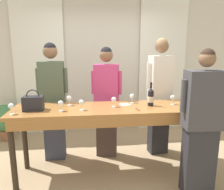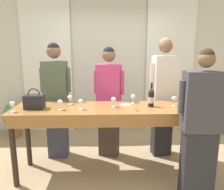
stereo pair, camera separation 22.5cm
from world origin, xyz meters
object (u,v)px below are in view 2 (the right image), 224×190
(wine_bottle, at_px, (151,98))
(wine_glass_center_right, at_px, (196,103))
(host_pouring, at_px, (200,127))
(tasting_bar, at_px, (112,116))
(wine_glass_front_right, at_px, (12,104))
(handbag, at_px, (34,101))
(guest_cream_sweater, at_px, (163,96))
(wine_glass_front_mid, at_px, (29,97))
(wine_glass_near_host, at_px, (133,97))
(guest_olive_jacket, at_px, (56,100))
(wine_glass_center_left, at_px, (70,98))
(wine_glass_center_mid, at_px, (40,97))
(wine_glass_back_right, at_px, (81,102))
(guest_pink_top, at_px, (109,100))
(wine_glass_back_left, at_px, (60,103))
(potted_plant, at_px, (14,118))
(wine_glass_front_left, at_px, (174,99))
(wine_glass_back_mid, at_px, (114,100))

(wine_bottle, height_order, wine_glass_center_right, wine_bottle)
(host_pouring, bearing_deg, tasting_bar, 152.05)
(wine_glass_front_right, relative_size, host_pouring, 0.08)
(handbag, distance_m, wine_glass_front_right, 0.26)
(wine_glass_front_right, xyz_separation_m, guest_cream_sweater, (2.05, 0.72, -0.06))
(handbag, distance_m, wine_glass_front_mid, 0.34)
(wine_glass_center_right, height_order, guest_cream_sweater, guest_cream_sweater)
(tasting_bar, distance_m, host_pouring, 1.09)
(wine_glass_center_right, height_order, wine_glass_near_host, same)
(wine_glass_front_right, bearing_deg, guest_olive_jacket, 62.83)
(wine_glass_front_mid, relative_size, wine_glass_front_right, 1.00)
(wine_glass_center_left, bearing_deg, wine_glass_center_mid, 173.93)
(wine_glass_center_left, relative_size, wine_glass_center_right, 1.00)
(wine_glass_back_right, distance_m, host_pouring, 1.45)
(wine_bottle, xyz_separation_m, wine_glass_center_mid, (-1.53, 0.19, -0.02))
(wine_glass_center_right, relative_size, guest_pink_top, 0.08)
(wine_bottle, xyz_separation_m, wine_glass_back_left, (-1.18, -0.12, -0.02))
(handbag, bearing_deg, wine_glass_center_right, -3.87)
(wine_glass_center_right, height_order, potted_plant, wine_glass_center_right)
(wine_bottle, xyz_separation_m, guest_pink_top, (-0.55, 0.53, -0.16))
(host_pouring, bearing_deg, wine_glass_back_right, 161.88)
(wine_glass_front_left, height_order, guest_pink_top, guest_pink_top)
(wine_bottle, relative_size, wine_glass_back_right, 2.40)
(wine_glass_back_right, relative_size, host_pouring, 0.08)
(host_pouring, bearing_deg, wine_glass_center_left, 155.44)
(wine_glass_back_mid, relative_size, wine_glass_back_right, 1.00)
(wine_glass_front_left, xyz_separation_m, wine_glass_back_left, (-1.50, -0.15, 0.00))
(wine_glass_front_left, xyz_separation_m, wine_glass_back_mid, (-0.82, -0.02, 0.00))
(wine_glass_center_right, bearing_deg, wine_glass_front_left, 135.11)
(guest_cream_sweater, relative_size, host_pouring, 1.09)
(host_pouring, bearing_deg, potted_plant, 146.21)
(wine_glass_near_host, bearing_deg, wine_glass_front_right, -166.24)
(wine_glass_center_left, height_order, host_pouring, host_pouring)
(wine_glass_back_left, bearing_deg, wine_glass_near_host, 17.33)
(wine_glass_back_mid, distance_m, host_pouring, 1.11)
(guest_cream_sweater, bearing_deg, handbag, -162.60)
(wine_glass_front_right, xyz_separation_m, host_pouring, (2.19, -0.36, -0.18))
(tasting_bar, height_order, wine_bottle, wine_bottle)
(wine_glass_back_right, relative_size, wine_glass_near_host, 1.00)
(wine_glass_center_mid, bearing_deg, wine_glass_back_left, -42.48)
(wine_glass_center_left, bearing_deg, wine_bottle, -7.72)
(wine_bottle, height_order, wine_glass_center_mid, wine_bottle)
(wine_glass_center_left, distance_m, wine_glass_center_right, 1.67)
(wine_bottle, xyz_separation_m, wine_glass_front_mid, (-1.69, 0.25, -0.02))
(wine_glass_front_mid, xyz_separation_m, wine_glass_near_host, (1.47, -0.07, 0.00))
(wine_glass_center_right, xyz_separation_m, wine_glass_back_right, (-1.46, 0.08, 0.00))
(wine_glass_front_right, bearing_deg, wine_glass_center_left, 28.14)
(wine_bottle, height_order, wine_glass_front_right, wine_bottle)
(wine_glass_front_left, relative_size, wine_glass_back_right, 1.00)
(wine_glass_front_left, distance_m, wine_glass_back_left, 1.51)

